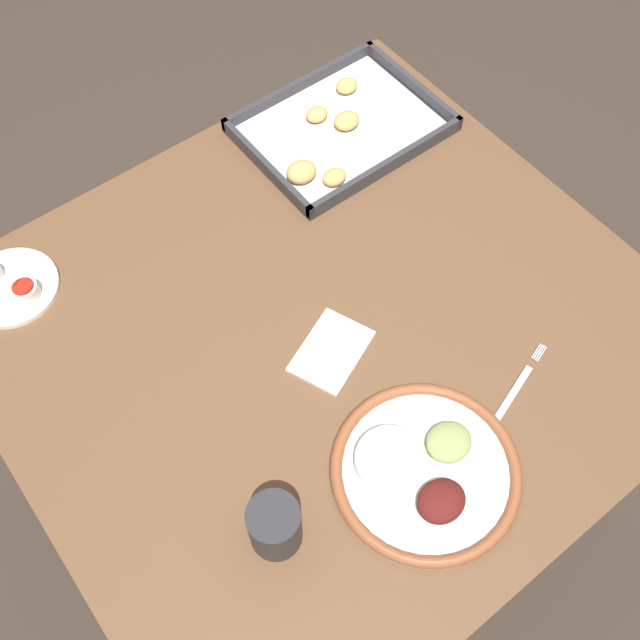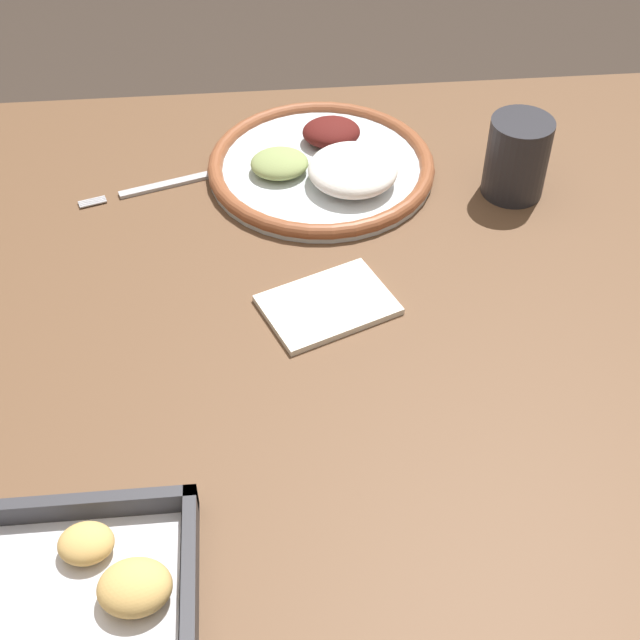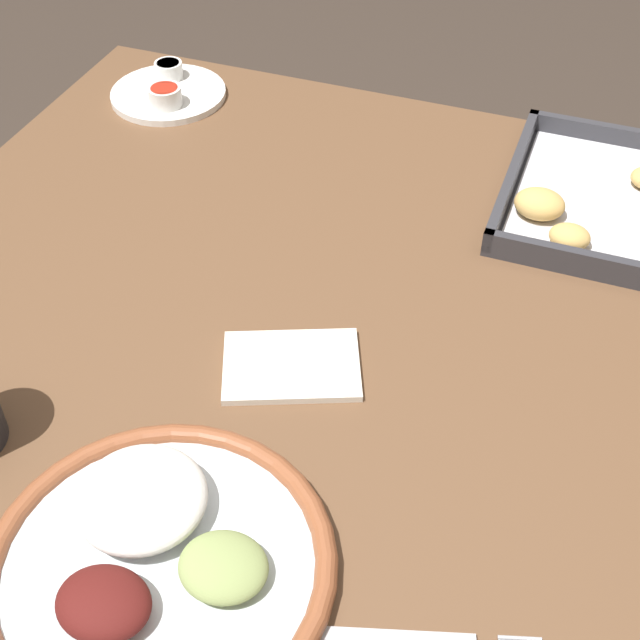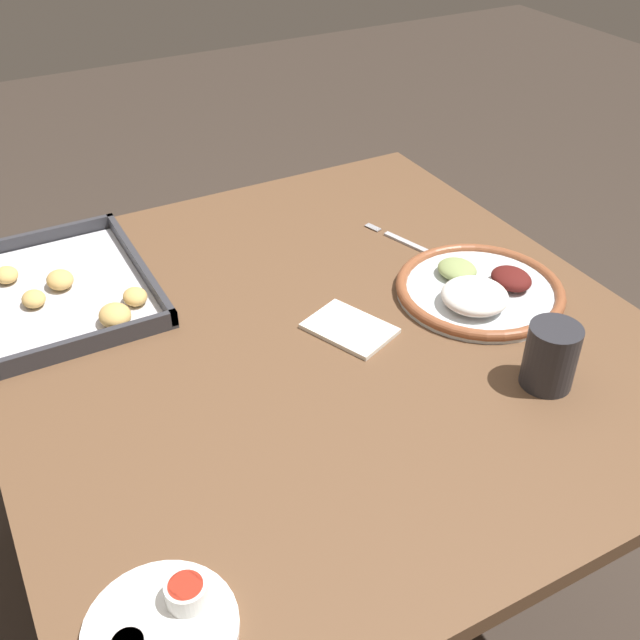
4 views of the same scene
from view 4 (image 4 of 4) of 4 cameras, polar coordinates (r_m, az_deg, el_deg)
ground_plane at (r=1.80m, az=-0.20°, el=-19.90°), size 8.00×8.00×0.00m
dining_table at (r=1.32m, az=-0.26°, el=-4.17°), size 1.12×1.06×0.74m
dinner_plate at (r=1.37m, az=12.06°, el=2.30°), size 0.30×0.30×0.05m
fork at (r=1.51m, az=6.93°, el=5.73°), size 0.21×0.07×0.00m
saucer_plate at (r=0.89m, az=-11.96°, el=-21.75°), size 0.17×0.17×0.04m
baking_tray at (r=1.42m, az=-18.87°, el=2.13°), size 0.40×0.30×0.04m
drinking_cup at (r=1.18m, az=17.17°, el=-2.65°), size 0.08×0.08×0.10m
napkin at (r=1.26m, az=2.27°, el=-0.65°), size 0.17×0.15×0.01m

